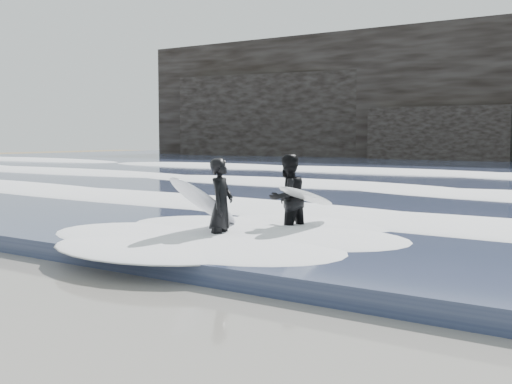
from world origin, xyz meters
TOP-DOWN VIEW (x-y plane):
  - foam_near at (0.00, 9.00)m, footprint 60.00×3.20m
  - foam_mid at (0.00, 16.00)m, footprint 60.00×4.00m
  - foam_far at (0.00, 25.00)m, footprint 60.00×4.80m
  - surfer_left at (0.10, 5.14)m, footprint 1.06×2.01m
  - surfer_right at (0.63, 6.67)m, footprint 1.19×2.03m

SIDE VIEW (x-z plane):
  - foam_near at x=0.00m, z-range 0.30..0.50m
  - foam_mid at x=0.00m, z-range 0.30..0.54m
  - foam_far at x=0.00m, z-range 0.30..0.60m
  - surfer_left at x=0.10m, z-range 0.01..1.63m
  - surfer_right at x=0.63m, z-range 0.01..1.66m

